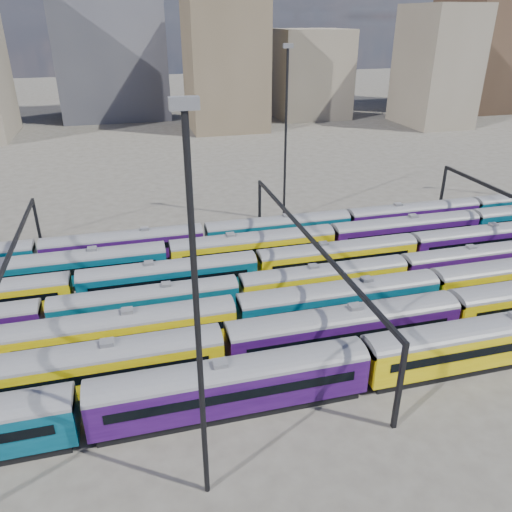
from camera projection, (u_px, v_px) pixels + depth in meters
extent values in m
plane|color=#423E38|center=(219.00, 312.00, 54.02)|extent=(500.00, 500.00, 0.00)
cube|color=black|center=(232.00, 406.00, 40.37)|extent=(21.09, 2.74, 0.78)
cube|color=#22083B|center=(232.00, 387.00, 39.51)|extent=(22.20, 3.22, 3.22)
cylinder|color=#4C4C51|center=(231.00, 371.00, 38.81)|extent=(22.20, 3.22, 3.22)
cube|color=black|center=(236.00, 397.00, 37.92)|extent=(19.53, 0.06, 0.83)
cube|color=black|center=(227.00, 370.00, 40.76)|extent=(19.53, 0.06, 0.83)
cube|color=slate|center=(231.00, 362.00, 38.44)|extent=(1.11, 1.00, 0.39)
cube|color=black|center=(475.00, 362.00, 45.60)|extent=(21.09, 2.74, 0.78)
cube|color=#AC9406|center=(480.00, 344.00, 44.74)|extent=(22.20, 3.22, 3.22)
cylinder|color=#4C4C51|center=(483.00, 329.00, 44.04)|extent=(22.20, 3.22, 3.22)
cube|color=black|center=(493.00, 351.00, 43.15)|extent=(19.53, 0.06, 0.83)
cube|color=black|center=(469.00, 330.00, 45.99)|extent=(19.53, 0.06, 0.83)
cube|color=slate|center=(485.00, 320.00, 43.67)|extent=(1.11, 1.00, 0.39)
cube|color=black|center=(93.00, 389.00, 42.21)|extent=(21.09, 2.74, 0.78)
cube|color=#AC9406|center=(90.00, 370.00, 41.35)|extent=(22.20, 3.22, 3.22)
cylinder|color=#4C4C51|center=(87.00, 355.00, 40.65)|extent=(22.20, 3.22, 3.22)
cube|color=black|center=(88.00, 379.00, 39.76)|extent=(19.54, 0.06, 0.83)
cube|color=black|center=(90.00, 355.00, 42.60)|extent=(19.54, 0.06, 0.83)
cube|color=slate|center=(85.00, 346.00, 40.28)|extent=(1.11, 1.00, 0.39)
cube|color=black|center=(342.00, 348.00, 47.45)|extent=(21.09, 2.74, 0.78)
cube|color=#22083B|center=(344.00, 331.00, 46.58)|extent=(22.20, 3.22, 3.22)
cylinder|color=#4C4C51|center=(345.00, 316.00, 45.88)|extent=(22.20, 3.22, 3.22)
cube|color=black|center=(352.00, 337.00, 44.99)|extent=(19.54, 0.06, 0.83)
cube|color=black|center=(337.00, 318.00, 47.83)|extent=(19.54, 0.06, 0.83)
cube|color=slate|center=(346.00, 308.00, 45.51)|extent=(1.11, 1.00, 0.39)
cube|color=black|center=(125.00, 350.00, 47.21)|extent=(20.06, 2.60, 0.74)
cube|color=#AC9406|center=(122.00, 333.00, 46.38)|extent=(21.12, 3.06, 3.06)
cylinder|color=#4C4C51|center=(120.00, 319.00, 45.72)|extent=(21.12, 3.06, 3.06)
cube|color=black|center=(122.00, 339.00, 44.87)|extent=(18.59, 0.06, 0.79)
cube|color=black|center=(122.00, 321.00, 47.57)|extent=(18.59, 0.06, 0.79)
cube|color=slate|center=(119.00, 312.00, 45.36)|extent=(1.06, 0.95, 0.37)
cube|color=black|center=(338.00, 318.00, 52.19)|extent=(20.06, 2.60, 0.74)
cube|color=#043345|center=(339.00, 303.00, 51.37)|extent=(21.12, 3.06, 3.06)
cylinder|color=#4C4C51|center=(340.00, 290.00, 50.70)|extent=(21.12, 3.06, 3.06)
cube|color=black|center=(345.00, 307.00, 49.86)|extent=(18.59, 0.06, 0.79)
cube|color=black|center=(333.00, 292.00, 52.56)|extent=(18.59, 0.06, 0.79)
cube|color=slate|center=(341.00, 283.00, 50.35)|extent=(1.06, 0.95, 0.37)
cube|color=black|center=(508.00, 268.00, 57.55)|extent=(18.59, 0.06, 0.79)
cube|color=black|center=(148.00, 319.00, 52.15)|extent=(18.04, 2.34, 0.66)
cube|color=#043345|center=(146.00, 305.00, 51.41)|extent=(18.99, 2.75, 2.75)
cylinder|color=#4C4C51|center=(145.00, 293.00, 50.81)|extent=(18.99, 2.75, 2.75)
cube|color=black|center=(147.00, 309.00, 50.05)|extent=(16.71, 0.06, 0.71)
cube|color=black|center=(145.00, 295.00, 52.48)|extent=(16.71, 0.06, 0.71)
cube|color=slate|center=(144.00, 287.00, 50.49)|extent=(0.95, 0.85, 0.33)
cube|color=black|center=(323.00, 295.00, 56.64)|extent=(18.04, 2.34, 0.66)
cube|color=#AC9406|center=(324.00, 282.00, 55.90)|extent=(18.99, 2.75, 2.75)
cylinder|color=#4C4C51|center=(325.00, 271.00, 55.31)|extent=(18.99, 2.75, 2.75)
cube|color=black|center=(329.00, 285.00, 54.54)|extent=(16.71, 0.06, 0.71)
cube|color=black|center=(319.00, 273.00, 56.98)|extent=(16.71, 0.06, 0.71)
cube|color=slate|center=(325.00, 265.00, 54.99)|extent=(0.95, 0.85, 0.33)
cube|color=black|center=(472.00, 274.00, 61.14)|extent=(18.04, 2.34, 0.66)
cube|color=#22083B|center=(475.00, 262.00, 60.40)|extent=(18.99, 2.75, 2.75)
cylinder|color=#4C4C51|center=(477.00, 252.00, 59.80)|extent=(18.99, 2.75, 2.75)
cube|color=black|center=(483.00, 264.00, 59.04)|extent=(16.71, 0.06, 0.71)
cube|color=black|center=(468.00, 255.00, 61.47)|extent=(16.71, 0.06, 0.71)
cube|color=slate|center=(478.00, 246.00, 59.48)|extent=(0.95, 0.85, 0.33)
cube|color=black|center=(170.00, 292.00, 57.16)|extent=(18.86, 2.45, 0.69)
cube|color=#043345|center=(169.00, 278.00, 56.38)|extent=(19.85, 2.88, 2.88)
cylinder|color=#4C4C51|center=(168.00, 267.00, 55.76)|extent=(19.85, 2.88, 2.88)
cube|color=black|center=(170.00, 282.00, 54.96)|extent=(17.47, 0.06, 0.74)
cube|color=black|center=(168.00, 270.00, 57.51)|extent=(17.47, 0.06, 0.74)
cube|color=slate|center=(168.00, 261.00, 55.43)|extent=(0.99, 0.89, 0.35)
cube|color=black|center=(336.00, 271.00, 61.85)|extent=(18.86, 2.45, 0.69)
cube|color=#AC9406|center=(337.00, 258.00, 61.08)|extent=(19.85, 2.88, 2.88)
cylinder|color=#4C4C51|center=(338.00, 248.00, 60.45)|extent=(19.85, 2.88, 2.88)
cube|color=black|center=(342.00, 261.00, 59.66)|extent=(17.47, 0.06, 0.74)
cube|color=black|center=(333.00, 251.00, 62.20)|extent=(17.47, 0.06, 0.74)
cube|color=slate|center=(338.00, 242.00, 60.12)|extent=(0.99, 0.89, 0.35)
cube|color=black|center=(478.00, 253.00, 66.55)|extent=(18.86, 2.45, 0.69)
cube|color=#22083B|center=(481.00, 241.00, 65.77)|extent=(19.85, 2.88, 2.88)
cylinder|color=#4C4C51|center=(483.00, 231.00, 65.15)|extent=(19.85, 2.88, 2.88)
cube|color=black|center=(489.00, 243.00, 64.35)|extent=(17.47, 0.06, 0.74)
cube|color=black|center=(474.00, 234.00, 66.89)|extent=(17.47, 0.06, 0.74)
cube|color=slate|center=(484.00, 226.00, 64.82)|extent=(0.99, 0.89, 0.35)
cube|color=black|center=(78.00, 283.00, 59.13)|extent=(19.79, 2.57, 0.73)
cube|color=#043345|center=(76.00, 269.00, 58.32)|extent=(20.83, 3.02, 3.02)
cylinder|color=#4C4C51|center=(74.00, 257.00, 57.67)|extent=(20.83, 3.02, 3.02)
cube|color=black|center=(75.00, 272.00, 56.83)|extent=(18.33, 0.06, 0.78)
cube|color=black|center=(76.00, 260.00, 59.50)|extent=(18.33, 0.06, 0.78)
cube|color=slate|center=(73.00, 251.00, 57.32)|extent=(1.04, 0.94, 0.36)
cube|color=black|center=(253.00, 262.00, 64.05)|extent=(19.79, 2.57, 0.73)
cube|color=#AC9406|center=(253.00, 249.00, 63.24)|extent=(20.83, 3.02, 3.02)
cylinder|color=#4C4C51|center=(253.00, 238.00, 62.59)|extent=(20.83, 3.02, 3.02)
cube|color=black|center=(256.00, 252.00, 61.75)|extent=(18.33, 0.06, 0.78)
cube|color=black|center=(250.00, 242.00, 64.42)|extent=(18.33, 0.06, 0.78)
cube|color=slate|center=(253.00, 232.00, 62.24)|extent=(1.04, 0.94, 0.36)
cube|color=black|center=(403.00, 245.00, 68.97)|extent=(19.79, 2.57, 0.73)
cube|color=#22083B|center=(405.00, 232.00, 68.16)|extent=(20.83, 3.02, 3.02)
cylinder|color=#4C4C51|center=(406.00, 222.00, 67.51)|extent=(20.83, 3.02, 3.02)
cube|color=black|center=(411.00, 234.00, 66.67)|extent=(18.33, 0.06, 0.78)
cube|color=black|center=(399.00, 226.00, 69.34)|extent=(18.33, 0.06, 0.78)
cube|color=slate|center=(407.00, 217.00, 67.16)|extent=(1.04, 0.94, 0.36)
cube|color=black|center=(126.00, 260.00, 64.79)|extent=(19.10, 2.48, 0.70)
cube|color=#22083B|center=(124.00, 247.00, 64.00)|extent=(20.10, 2.92, 2.92)
cylinder|color=#4C4C51|center=(123.00, 237.00, 63.37)|extent=(20.10, 2.92, 2.92)
cube|color=black|center=(124.00, 249.00, 62.56)|extent=(17.69, 0.06, 0.75)
cube|color=black|center=(124.00, 240.00, 65.14)|extent=(17.69, 0.06, 0.75)
cube|color=slate|center=(122.00, 231.00, 63.03)|extent=(1.01, 0.90, 0.35)
cube|color=black|center=(278.00, 243.00, 69.54)|extent=(19.10, 2.48, 0.70)
cube|color=#043345|center=(278.00, 231.00, 68.75)|extent=(20.10, 2.92, 2.92)
cylinder|color=#4C4C51|center=(279.00, 221.00, 68.12)|extent=(20.10, 2.92, 2.92)
cube|color=black|center=(282.00, 233.00, 67.31)|extent=(17.69, 0.06, 0.75)
cube|color=black|center=(275.00, 225.00, 69.89)|extent=(17.69, 0.06, 0.75)
cube|color=slate|center=(279.00, 216.00, 67.79)|extent=(1.01, 0.90, 0.35)
cube|color=black|center=(411.00, 229.00, 74.29)|extent=(19.10, 2.48, 0.70)
cube|color=#22083B|center=(412.00, 217.00, 73.51)|extent=(20.10, 2.92, 2.92)
cylinder|color=#4C4C51|center=(414.00, 208.00, 72.87)|extent=(20.10, 2.92, 2.92)
cube|color=black|center=(418.00, 219.00, 72.07)|extent=(17.69, 0.06, 0.75)
cube|color=black|center=(408.00, 212.00, 74.64)|extent=(17.69, 0.06, 0.75)
cube|color=slate|center=(415.00, 203.00, 72.54)|extent=(1.01, 0.90, 0.35)
cube|color=black|center=(38.00, 228.00, 65.12)|extent=(0.35, 0.35, 8.00)
cube|color=black|center=(3.00, 269.00, 46.05)|extent=(0.30, 40.00, 0.45)
cube|color=black|center=(400.00, 386.00, 37.15)|extent=(0.35, 0.35, 8.00)
cube|color=black|center=(260.00, 207.00, 72.01)|extent=(0.35, 0.35, 8.00)
cube|color=black|center=(309.00, 236.00, 52.93)|extent=(0.30, 40.00, 0.45)
cube|color=black|center=(442.00, 191.00, 78.89)|extent=(0.35, 0.35, 8.00)
cylinder|color=black|center=(198.00, 336.00, 28.28)|extent=(0.36, 0.36, 25.00)
cube|color=slate|center=(184.00, 103.00, 22.73)|extent=(1.40, 0.50, 0.60)
cylinder|color=black|center=(286.00, 140.00, 72.96)|extent=(0.36, 0.36, 25.00)
cube|color=slate|center=(288.00, 46.00, 67.41)|extent=(1.40, 0.50, 0.60)
cube|color=#38383F|center=(112.00, 58.00, 151.64)|extent=(31.45, 23.82, 34.83)
cube|color=brown|center=(225.00, 65.00, 136.07)|extent=(20.53, 21.40, 33.97)
cube|color=#665B4C|center=(310.00, 74.00, 154.48)|extent=(21.40, 20.66, 25.64)
cube|color=#665B4C|center=(436.00, 66.00, 141.61)|extent=(16.30, 22.06, 32.15)
cube|color=#332319|center=(481.00, 33.00, 162.77)|extent=(20.77, 27.95, 48.23)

